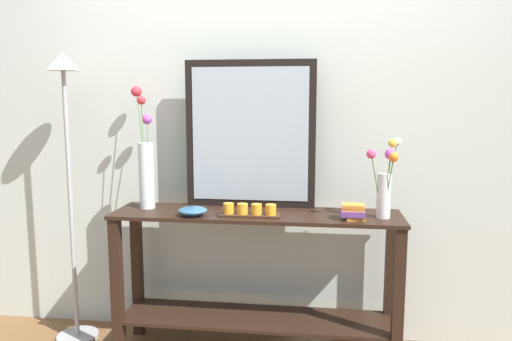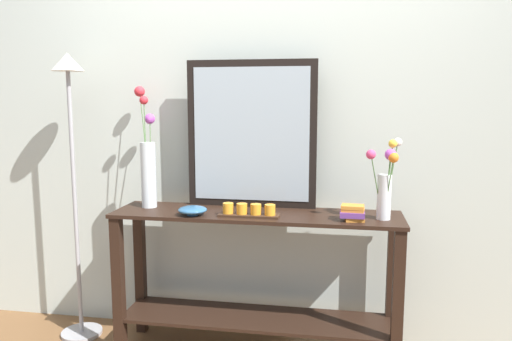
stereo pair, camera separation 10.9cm
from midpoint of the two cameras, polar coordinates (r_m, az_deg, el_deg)
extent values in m
cube|color=beige|center=(2.87, 2.16, 7.04)|extent=(6.40, 0.08, 2.70)
cube|color=black|center=(2.64, 1.19, -5.17)|extent=(1.55, 0.37, 0.02)
cube|color=black|center=(2.83, 1.15, -16.86)|extent=(1.49, 0.33, 0.02)
cube|color=black|center=(2.83, -14.67, -13.08)|extent=(0.06, 0.06, 0.79)
cube|color=black|center=(2.62, 17.38, -14.97)|extent=(0.06, 0.06, 0.79)
cube|color=black|center=(3.08, -12.34, -11.19)|extent=(0.06, 0.06, 0.79)
cube|color=black|center=(2.89, 16.61, -12.67)|extent=(0.06, 0.06, 0.79)
cube|color=black|center=(2.74, 0.61, 4.24)|extent=(0.73, 0.03, 0.82)
cube|color=#9EADB7|center=(2.72, 0.56, 4.22)|extent=(0.65, 0.00, 0.74)
cylinder|color=silver|center=(2.80, -11.35, -0.52)|extent=(0.09, 0.09, 0.37)
cylinder|color=#4C753D|center=(2.86, -11.71, 2.72)|extent=(0.11, 0.14, 0.63)
sphere|color=red|center=(2.93, -12.39, 9.00)|extent=(0.06, 0.06, 0.06)
cylinder|color=#4C753D|center=(2.85, -11.13, 1.14)|extent=(0.04, 0.11, 0.48)
sphere|color=#B24CB7|center=(2.89, -11.23, 5.94)|extent=(0.06, 0.06, 0.06)
cylinder|color=#4C753D|center=(2.81, -11.65, 2.11)|extent=(0.03, 0.06, 0.58)
sphere|color=red|center=(2.83, -11.88, 8.04)|extent=(0.05, 0.05, 0.05)
cylinder|color=silver|center=(2.57, 15.89, -3.00)|extent=(0.07, 0.07, 0.23)
cylinder|color=#4C753D|center=(2.53, 16.43, -1.89)|extent=(0.04, 0.05, 0.30)
sphere|color=orange|center=(2.49, 16.97, 1.45)|extent=(0.05, 0.05, 0.05)
cylinder|color=#4C753D|center=(2.53, 15.08, -1.67)|extent=(0.07, 0.07, 0.32)
sphere|color=#EA4275|center=(2.48, 14.50, 1.83)|extent=(0.05, 0.05, 0.05)
cylinder|color=#4C753D|center=(2.55, 16.28, -1.68)|extent=(0.02, 0.05, 0.32)
sphere|color=#B24CB7|center=(2.50, 16.65, 1.78)|extent=(0.06, 0.06, 0.06)
cylinder|color=#4C753D|center=(2.57, 16.64, -0.97)|extent=(0.06, 0.02, 0.37)
sphere|color=silver|center=(2.56, 17.40, 3.17)|extent=(0.04, 0.04, 0.04)
cylinder|color=#4C753D|center=(2.56, 16.41, -1.05)|extent=(0.03, 0.03, 0.37)
sphere|color=yellow|center=(2.52, 16.88, 3.03)|extent=(0.04, 0.04, 0.04)
cube|color=#382316|center=(2.55, 0.39, -5.25)|extent=(0.32, 0.09, 0.01)
cylinder|color=orange|center=(2.57, -2.06, -4.42)|extent=(0.06, 0.06, 0.05)
cylinder|color=orange|center=(2.55, -0.43, -4.49)|extent=(0.06, 0.06, 0.05)
cylinder|color=orange|center=(2.54, 1.22, -4.55)|extent=(0.06, 0.06, 0.05)
cylinder|color=orange|center=(2.53, 2.88, -4.61)|extent=(0.06, 0.06, 0.05)
cylinder|color=#2D5B84|center=(2.60, -6.21, -5.11)|extent=(0.06, 0.06, 0.01)
ellipsoid|color=#2D5B84|center=(2.59, -6.22, -4.59)|extent=(0.15, 0.15, 0.04)
cube|color=orange|center=(2.52, 12.66, -5.54)|extent=(0.10, 0.08, 0.02)
cube|color=#663884|center=(2.51, 12.39, -5.02)|extent=(0.12, 0.09, 0.03)
cube|color=orange|center=(2.52, 12.46, -4.49)|extent=(0.12, 0.10, 0.02)
cube|color=orange|center=(2.51, 12.44, -4.15)|extent=(0.12, 0.09, 0.02)
cylinder|color=#9E9EA3|center=(3.28, -18.72, -17.48)|extent=(0.24, 0.24, 0.02)
cylinder|color=#9E9EA3|center=(3.03, -19.40, -3.93)|extent=(0.02, 0.02, 1.55)
cone|color=beige|center=(2.98, -20.17, 11.82)|extent=(0.18, 0.18, 0.10)
camera|label=1|loc=(0.05, -88.80, 0.17)|focal=34.27mm
camera|label=2|loc=(0.05, 91.20, -0.17)|focal=34.27mm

